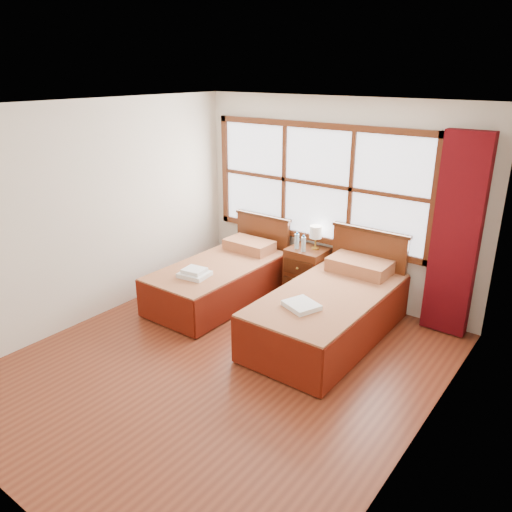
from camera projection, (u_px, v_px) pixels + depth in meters
The scene contains 15 objects.
floor at pixel (224, 364), 5.23m from camera, with size 4.50×4.50×0.00m, color brown.
ceiling at pixel (217, 107), 4.31m from camera, with size 4.50×4.50×0.00m, color white.
wall_back at pixel (334, 201), 6.45m from camera, with size 4.00×4.00×0.00m, color silver.
wall_left at pixel (92, 214), 5.89m from camera, with size 4.50×4.50×0.00m, color silver.
wall_right at pixel (428, 303), 3.65m from camera, with size 4.50×4.50×0.00m, color silver.
window at pixel (317, 184), 6.49m from camera, with size 3.16×0.06×1.56m.
curtain at pixel (456, 237), 5.50m from camera, with size 0.50×0.16×2.30m, color #58080D.
bed_left at pixel (221, 279), 6.62m from camera, with size 0.99×2.01×0.96m.
bed_right at pixel (330, 310), 5.68m from camera, with size 1.09×2.11×1.06m.
nightstand at pixel (307, 272), 6.73m from camera, with size 0.50×0.49×0.67m.
towels_left at pixel (194, 273), 6.11m from camera, with size 0.38×0.35×0.10m.
towels_right at pixel (301, 305), 5.20m from camera, with size 0.42×0.40×0.05m.
lamp at pixel (316, 233), 6.53m from camera, with size 0.16×0.16×0.32m.
bottle_near at pixel (297, 241), 6.58m from camera, with size 0.06×0.06×0.23m.
bottle_far at pixel (304, 244), 6.49m from camera, with size 0.06×0.06×0.22m.
Camera 1 is at (2.96, -3.39, 2.91)m, focal length 35.00 mm.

